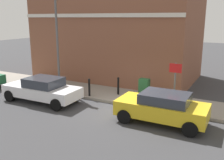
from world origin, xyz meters
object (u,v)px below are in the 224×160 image
object	(u,v)px
car_white	(42,89)
lamppost	(57,38)
utility_cabinet	(144,90)
street_sign	(175,79)
bollard_near_cabinet	(118,85)
car_yellow	(162,107)
bollard_far_kerb	(89,87)

from	to	relation	value
car_white	lamppost	world-z (taller)	lamppost
utility_cabinet	street_sign	bearing A→B (deg)	-111.75
bollard_near_cabinet	lamppost	world-z (taller)	lamppost
car_white	street_sign	distance (m)	7.15
street_sign	bollard_near_cabinet	bearing A→B (deg)	76.56
bollard_near_cabinet	street_sign	bearing A→B (deg)	-103.44
bollard_near_cabinet	utility_cabinet	bearing A→B (deg)	-93.45
car_yellow	bollard_near_cabinet	xyz separation A→B (m)	(2.53, 3.43, -0.04)
bollard_far_kerb	car_yellow	bearing A→B (deg)	-107.16
utility_cabinet	bollard_far_kerb	distance (m)	3.14
bollard_near_cabinet	street_sign	xyz separation A→B (m)	(-0.84, -3.50, 0.96)
car_yellow	utility_cabinet	distance (m)	3.01
bollard_near_cabinet	lamppost	distance (m)	4.95
utility_cabinet	bollard_near_cabinet	size ratio (longest dim) A/B	1.11
car_yellow	utility_cabinet	size ratio (longest dim) A/B	3.43
car_yellow	utility_cabinet	bearing A→B (deg)	-54.15
lamppost	car_yellow	bearing A→B (deg)	-106.72
bollard_near_cabinet	street_sign	size ratio (longest dim) A/B	0.45
utility_cabinet	bollard_far_kerb	bearing A→B (deg)	107.80
street_sign	lamppost	world-z (taller)	lamppost
utility_cabinet	car_white	bearing A→B (deg)	118.26
car_white	bollard_far_kerb	bearing A→B (deg)	-140.25
utility_cabinet	bollard_far_kerb	xyz separation A→B (m)	(-0.96, 2.99, 0.02)
car_white	utility_cabinet	distance (m)	5.64
bollard_far_kerb	lamppost	size ratio (longest dim) A/B	0.18
car_yellow	bollard_near_cabinet	bearing A→B (deg)	-36.70
car_yellow	street_sign	size ratio (longest dim) A/B	1.71
utility_cabinet	bollard_near_cabinet	world-z (taller)	utility_cabinet
bollard_near_cabinet	street_sign	world-z (taller)	street_sign
car_yellow	car_white	bearing A→B (deg)	1.75
car_white	bollard_near_cabinet	distance (m)	4.32
street_sign	lamppost	bearing A→B (deg)	85.55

